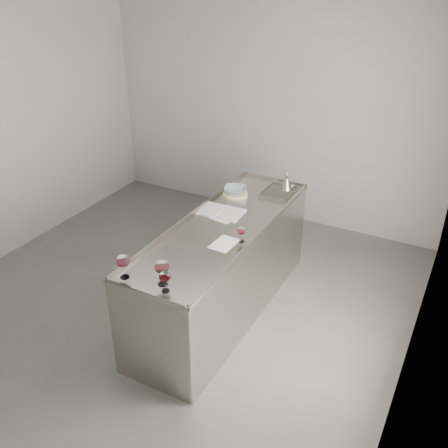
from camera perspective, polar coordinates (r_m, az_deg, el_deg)
The scene contains 12 objects.
room_shell at distance 4.38m, azimuth -7.84°, elevation 4.88°, with size 4.54×5.04×2.84m.
counter at distance 4.81m, azimuth -0.15°, elevation -5.14°, with size 0.77×2.42×0.97m.
wine_glass_left at distance 3.86m, azimuth -11.47°, elevation -4.19°, with size 0.10×0.10×0.20m.
wine_glass_middle at distance 3.73m, azimuth -7.13°, elevation -4.90°, with size 0.11×0.11×0.22m.
wine_glass_right at distance 3.67m, azimuth -6.78°, elevation -6.04°, with size 0.09×0.09×0.17m.
wine_glass_small at distance 4.28m, azimuth 1.98°, elevation -0.81°, with size 0.07×0.07×0.15m.
notebook at distance 4.81m, azimuth -0.32°, elevation 1.40°, with size 0.43×0.31×0.02m.
loose_paper_top at distance 4.29m, azimuth 0.02°, elevation -2.26°, with size 0.18×0.26×0.00m, color white.
loose_paper_under at distance 4.75m, azimuth 0.36°, elevation 1.02°, with size 0.21×0.30×0.00m, color silver.
trivet at distance 5.18m, azimuth 1.31°, elevation 3.50°, with size 0.26×0.26×0.02m, color #C5BC7F.
ceramic_bowl at distance 5.16m, azimuth 1.31°, elevation 3.89°, with size 0.24×0.24×0.06m, color #879B9D.
wine_funnel at distance 5.32m, azimuth 7.16°, elevation 4.58°, with size 0.14×0.14×0.20m.
Camera 1 is at (2.41, -3.23, 3.12)m, focal length 40.00 mm.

